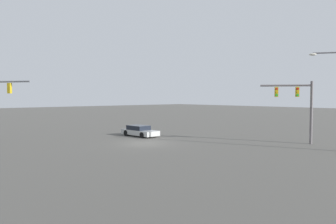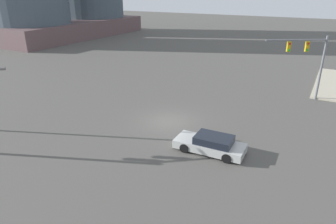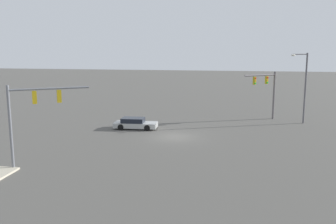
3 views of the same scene
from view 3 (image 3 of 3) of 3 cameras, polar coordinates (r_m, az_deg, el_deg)
name	(u,v)px [view 3 (image 3 of 3)]	position (r m, az deg, el deg)	size (l,w,h in m)	color
ground_plane	(174,137)	(37.21, 0.97, -3.85)	(215.87, 215.87, 0.00)	#514F4A
traffic_signal_near_corner	(31,109)	(28.92, -20.48, 0.41)	(3.23, 5.05, 6.23)	slate
traffic_signal_opposite_side	(268,87)	(47.04, 15.17, 3.72)	(3.04, 3.92, 5.96)	slate
streetlamp_curved_arm	(304,83)	(45.78, 20.28, 4.21)	(1.53, 2.17, 8.26)	#5C5A5F
sedan_car_approaching	(135,123)	(40.94, -5.15, -1.78)	(2.11, 4.78, 1.21)	#B3B4B1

